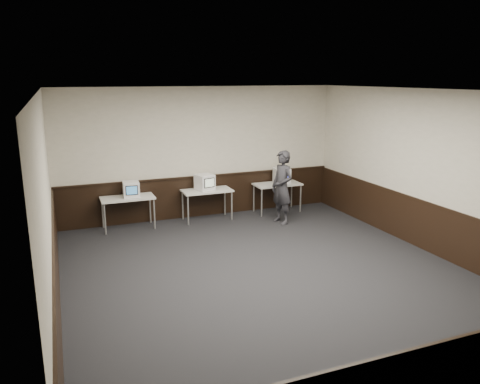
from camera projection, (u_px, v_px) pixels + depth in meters
name	position (u px, v px, depth m)	size (l,w,h in m)	color
floor	(269.00, 276.00, 8.27)	(8.00, 8.00, 0.00)	black
ceiling	(272.00, 91.00, 7.50)	(8.00, 8.00, 0.00)	white
back_wall	(201.00, 153.00, 11.49)	(7.00, 7.00, 0.00)	beige
front_wall	(457.00, 282.00, 4.27)	(7.00, 7.00, 0.00)	beige
left_wall	(47.00, 209.00, 6.63)	(8.00, 8.00, 0.00)	beige
right_wall	(433.00, 173.00, 9.13)	(8.00, 8.00, 0.00)	beige
wainscot_back	(202.00, 196.00, 11.74)	(6.98, 0.04, 1.00)	black
wainscot_left	(56.00, 280.00, 6.91)	(0.04, 7.98, 1.00)	black
wainscot_right	(427.00, 226.00, 9.39)	(0.04, 7.98, 1.00)	black
wainscot_rail	(202.00, 176.00, 11.60)	(6.98, 0.06, 0.04)	black
desk_left	(128.00, 200.00, 10.68)	(1.20, 0.60, 0.75)	silver
desk_center	(207.00, 193.00, 11.35)	(1.20, 0.60, 0.75)	silver
desk_right	(277.00, 186.00, 12.03)	(1.20, 0.60, 0.75)	silver
emac_left	(131.00, 189.00, 10.63)	(0.39, 0.41, 0.36)	white
emac_center	(205.00, 182.00, 11.29)	(0.48, 0.49, 0.38)	white
emac_right	(282.00, 175.00, 12.05)	(0.45, 0.47, 0.39)	white
person	(282.00, 187.00, 11.06)	(0.64, 0.42, 1.75)	#28282E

